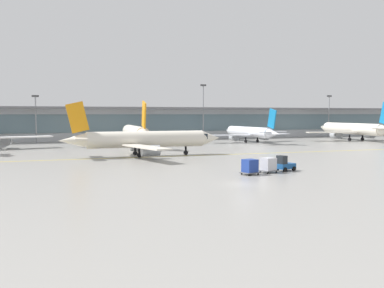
{
  "coord_description": "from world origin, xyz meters",
  "views": [
    {
      "loc": [
        -20.4,
        -40.85,
        7.64
      ],
      "look_at": [
        1.16,
        20.11,
        3.0
      ],
      "focal_mm": 39.46,
      "sensor_mm": 36.0,
      "label": 1
    }
  ],
  "objects_px": {
    "gate_airplane_4": "(353,129)",
    "taxiing_regional_jet": "(145,140)",
    "gate_airplane_3": "(249,132)",
    "apron_light_mast_1": "(36,116)",
    "baggage_tug": "(284,164)",
    "cargo_dolly_lead": "(268,165)",
    "apron_light_mast_3": "(329,114)",
    "apron_light_mast_2": "(203,110)",
    "cargo_dolly_trailing": "(250,166)",
    "gate_airplane_2": "(135,133)"
  },
  "relations": [
    {
      "from": "gate_airplane_4",
      "to": "taxiing_regional_jet",
      "type": "relative_size",
      "value": 1.1
    },
    {
      "from": "gate_airplane_3",
      "to": "taxiing_regional_jet",
      "type": "bearing_deg",
      "value": 124.19
    },
    {
      "from": "gate_airplane_3",
      "to": "gate_airplane_4",
      "type": "distance_m",
      "value": 31.82
    },
    {
      "from": "gate_airplane_4",
      "to": "apron_light_mast_1",
      "type": "height_order",
      "value": "apron_light_mast_1"
    },
    {
      "from": "gate_airplane_3",
      "to": "baggage_tug",
      "type": "xyz_separation_m",
      "value": [
        -22.23,
        -53.5,
        -1.81
      ]
    },
    {
      "from": "cargo_dolly_lead",
      "to": "apron_light_mast_1",
      "type": "distance_m",
      "value": 76.32
    },
    {
      "from": "apron_light_mast_3",
      "to": "apron_light_mast_1",
      "type": "bearing_deg",
      "value": 179.59
    },
    {
      "from": "gate_airplane_3",
      "to": "apron_light_mast_3",
      "type": "xyz_separation_m",
      "value": [
        37.41,
        15.34,
        4.87
      ]
    },
    {
      "from": "gate_airplane_4",
      "to": "cargo_dolly_lead",
      "type": "xyz_separation_m",
      "value": [
        -56.78,
        -51.1,
        -2.18
      ]
    },
    {
      "from": "apron_light_mast_2",
      "to": "apron_light_mast_3",
      "type": "bearing_deg",
      "value": -1.0
    },
    {
      "from": "cargo_dolly_lead",
      "to": "gate_airplane_3",
      "type": "bearing_deg",
      "value": 50.29
    },
    {
      "from": "gate_airplane_4",
      "to": "apron_light_mast_3",
      "type": "relative_size",
      "value": 2.36
    },
    {
      "from": "gate_airplane_3",
      "to": "cargo_dolly_trailing",
      "type": "xyz_separation_m",
      "value": [
        -28.22,
        -55.09,
        -1.65
      ]
    },
    {
      "from": "gate_airplane_3",
      "to": "apron_light_mast_1",
      "type": "height_order",
      "value": "apron_light_mast_1"
    },
    {
      "from": "cargo_dolly_trailing",
      "to": "apron_light_mast_3",
      "type": "distance_m",
      "value": 96.48
    },
    {
      "from": "taxiing_regional_jet",
      "to": "cargo_dolly_trailing",
      "type": "xyz_separation_m",
      "value": [
        7.12,
        -27.44,
        -1.89
      ]
    },
    {
      "from": "taxiing_regional_jet",
      "to": "cargo_dolly_trailing",
      "type": "distance_m",
      "value": 28.41
    },
    {
      "from": "gate_airplane_3",
      "to": "baggage_tug",
      "type": "bearing_deg",
      "value": 153.59
    },
    {
      "from": "gate_airplane_4",
      "to": "taxiing_regional_jet",
      "type": "height_order",
      "value": "gate_airplane_4"
    },
    {
      "from": "gate_airplane_2",
      "to": "apron_light_mast_2",
      "type": "xyz_separation_m",
      "value": [
        24.73,
        19.26,
        5.79
      ]
    },
    {
      "from": "gate_airplane_2",
      "to": "apron_light_mast_3",
      "type": "relative_size",
      "value": 2.28
    },
    {
      "from": "baggage_tug",
      "to": "cargo_dolly_lead",
      "type": "relative_size",
      "value": 1.18
    },
    {
      "from": "gate_airplane_3",
      "to": "cargo_dolly_trailing",
      "type": "distance_m",
      "value": 61.92
    },
    {
      "from": "baggage_tug",
      "to": "gate_airplane_3",
      "type": "bearing_deg",
      "value": 52.56
    },
    {
      "from": "gate_airplane_3",
      "to": "apron_light_mast_2",
      "type": "height_order",
      "value": "apron_light_mast_2"
    },
    {
      "from": "gate_airplane_2",
      "to": "taxiing_regional_jet",
      "type": "relative_size",
      "value": 1.06
    },
    {
      "from": "apron_light_mast_2",
      "to": "gate_airplane_4",
      "type": "bearing_deg",
      "value": -26.4
    },
    {
      "from": "gate_airplane_2",
      "to": "apron_light_mast_2",
      "type": "height_order",
      "value": "apron_light_mast_2"
    },
    {
      "from": "baggage_tug",
      "to": "apron_light_mast_2",
      "type": "bearing_deg",
      "value": 62.93
    },
    {
      "from": "gate_airplane_2",
      "to": "cargo_dolly_lead",
      "type": "distance_m",
      "value": 51.61
    },
    {
      "from": "baggage_tug",
      "to": "cargo_dolly_trailing",
      "type": "distance_m",
      "value": 6.2
    },
    {
      "from": "apron_light_mast_3",
      "to": "cargo_dolly_lead",
      "type": "bearing_deg",
      "value": -131.93
    },
    {
      "from": "gate_airplane_3",
      "to": "cargo_dolly_lead",
      "type": "xyz_separation_m",
      "value": [
        -25.12,
        -54.26,
        -1.65
      ]
    },
    {
      "from": "gate_airplane_3",
      "to": "cargo_dolly_lead",
      "type": "height_order",
      "value": "gate_airplane_3"
    },
    {
      "from": "apron_light_mast_1",
      "to": "apron_light_mast_3",
      "type": "relative_size",
      "value": 0.91
    },
    {
      "from": "apron_light_mast_1",
      "to": "taxiing_regional_jet",
      "type": "bearing_deg",
      "value": -66.48
    },
    {
      "from": "baggage_tug",
      "to": "apron_light_mast_2",
      "type": "relative_size",
      "value": 0.17
    },
    {
      "from": "gate_airplane_2",
      "to": "cargo_dolly_lead",
      "type": "height_order",
      "value": "gate_airplane_2"
    },
    {
      "from": "baggage_tug",
      "to": "cargo_dolly_trailing",
      "type": "relative_size",
      "value": 1.18
    },
    {
      "from": "cargo_dolly_trailing",
      "to": "gate_airplane_3",
      "type": "bearing_deg",
      "value": 48.0
    },
    {
      "from": "gate_airplane_3",
      "to": "apron_light_mast_3",
      "type": "height_order",
      "value": "apron_light_mast_3"
    },
    {
      "from": "taxiing_regional_jet",
      "to": "apron_light_mast_2",
      "type": "height_order",
      "value": "apron_light_mast_2"
    },
    {
      "from": "gate_airplane_4",
      "to": "apron_light_mast_1",
      "type": "bearing_deg",
      "value": 79.8
    },
    {
      "from": "gate_airplane_2",
      "to": "cargo_dolly_lead",
      "type": "relative_size",
      "value": 12.86
    },
    {
      "from": "baggage_tug",
      "to": "cargo_dolly_lead",
      "type": "bearing_deg",
      "value": 180.0
    },
    {
      "from": "baggage_tug",
      "to": "apron_light_mast_1",
      "type": "bearing_deg",
      "value": 99.93
    },
    {
      "from": "cargo_dolly_lead",
      "to": "apron_light_mast_2",
      "type": "height_order",
      "value": "apron_light_mast_2"
    },
    {
      "from": "gate_airplane_3",
      "to": "cargo_dolly_trailing",
      "type": "bearing_deg",
      "value": 149.03
    },
    {
      "from": "gate_airplane_3",
      "to": "apron_light_mast_2",
      "type": "relative_size",
      "value": 1.66
    },
    {
      "from": "baggage_tug",
      "to": "apron_light_mast_1",
      "type": "height_order",
      "value": "apron_light_mast_1"
    }
  ]
}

